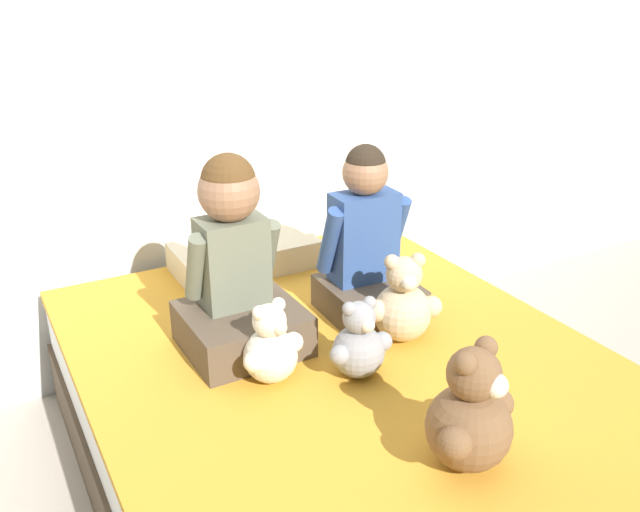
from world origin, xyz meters
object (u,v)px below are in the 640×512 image
object	(u,v)px
child_on_left	(236,271)
teddy_bear_held_by_left_child	(271,348)
teddy_bear_held_by_right_child	(403,304)
teddy_bear_between_children	(359,344)
teddy_bear_at_foot_of_bed	(471,416)
pillow_at_headboard	(245,255)
bed	(355,435)
child_on_right	(366,247)

from	to	relation	value
child_on_left	teddy_bear_held_by_left_child	world-z (taller)	child_on_left
child_on_left	teddy_bear_held_by_right_child	world-z (taller)	child_on_left
child_on_left	teddy_bear_between_children	distance (m)	0.44
teddy_bear_at_foot_of_bed	pillow_at_headboard	world-z (taller)	teddy_bear_at_foot_of_bed
teddy_bear_held_by_right_child	pillow_at_headboard	bearing A→B (deg)	125.46
teddy_bear_held_by_left_child	teddy_bear_held_by_right_child	xyz separation A→B (m)	(0.47, 0.01, 0.02)
child_on_left	bed	bearing A→B (deg)	-51.70
teddy_bear_held_by_right_child	pillow_at_headboard	xyz separation A→B (m)	(-0.22, 0.76, -0.07)
bed	teddy_bear_at_foot_of_bed	world-z (taller)	teddy_bear_at_foot_of_bed
bed	child_on_left	xyz separation A→B (m)	(-0.25, 0.31, 0.50)
bed	teddy_bear_held_by_left_child	xyz separation A→B (m)	(-0.25, 0.07, 0.35)
teddy_bear_held_by_right_child	teddy_bear_between_children	world-z (taller)	teddy_bear_held_by_right_child
teddy_bear_between_children	teddy_bear_at_foot_of_bed	distance (m)	0.46
bed	teddy_bear_at_foot_of_bed	distance (m)	0.62
teddy_bear_held_by_left_child	teddy_bear_held_by_right_child	size ratio (longest dim) A/B	0.85
child_on_left	pillow_at_headboard	size ratio (longest dim) A/B	1.10
teddy_bear_between_children	pillow_at_headboard	size ratio (longest dim) A/B	0.44
teddy_bear_held_by_left_child	teddy_bear_between_children	bearing A→B (deg)	-39.99
teddy_bear_between_children	teddy_bear_at_foot_of_bed	size ratio (longest dim) A/B	0.75
child_on_right	teddy_bear_held_by_left_child	bearing A→B (deg)	-151.03
child_on_left	teddy_bear_between_children	xyz separation A→B (m)	(0.23, -0.34, -0.15)
teddy_bear_held_by_left_child	bed	bearing A→B (deg)	-32.37
child_on_right	teddy_bear_at_foot_of_bed	size ratio (longest dim) A/B	1.78
teddy_bear_held_by_left_child	pillow_at_headboard	size ratio (longest dim) A/B	0.45
bed	pillow_at_headboard	size ratio (longest dim) A/B	3.65
child_on_left	teddy_bear_held_by_left_child	xyz separation A→B (m)	(0.00, -0.24, -0.15)
child_on_right	teddy_bear_held_by_left_child	distance (m)	0.54
child_on_left	teddy_bear_held_by_right_child	size ratio (longest dim) A/B	2.08
child_on_right	child_on_left	bearing A→B (deg)	-177.94
teddy_bear_held_by_left_child	pillow_at_headboard	world-z (taller)	teddy_bear_held_by_left_child
teddy_bear_held_by_left_child	teddy_bear_at_foot_of_bed	distance (m)	0.61
child_on_right	teddy_bear_between_children	size ratio (longest dim) A/B	2.38
bed	pillow_at_headboard	xyz separation A→B (m)	(0.00, 0.84, 0.30)
teddy_bear_between_children	teddy_bear_at_foot_of_bed	xyz separation A→B (m)	(0.02, -0.46, 0.03)
bed	teddy_bear_held_by_right_child	world-z (taller)	teddy_bear_held_by_right_child
child_on_left	pillow_at_headboard	world-z (taller)	child_on_left
teddy_bear_between_children	teddy_bear_held_by_right_child	bearing A→B (deg)	23.94
child_on_right	pillow_at_headboard	xyz separation A→B (m)	(-0.22, 0.54, -0.18)
teddy_bear_held_by_right_child	teddy_bear_at_foot_of_bed	world-z (taller)	teddy_bear_at_foot_of_bed
child_on_right	teddy_bear_between_children	world-z (taller)	child_on_right
child_on_right	teddy_bear_held_by_left_child	world-z (taller)	child_on_right
pillow_at_headboard	teddy_bear_held_by_right_child	bearing A→B (deg)	-73.99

